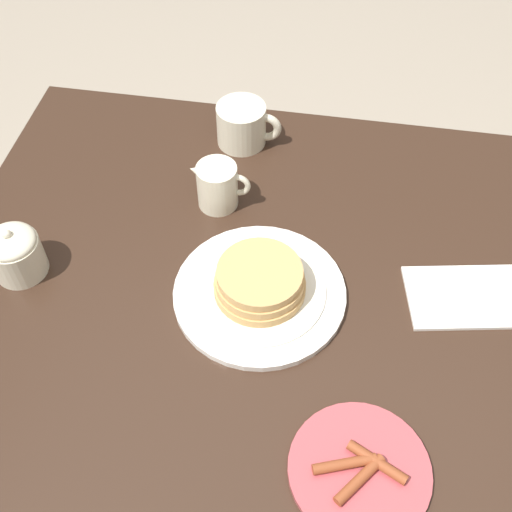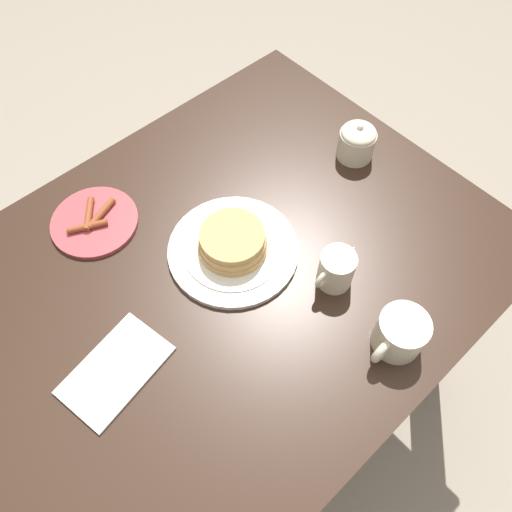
% 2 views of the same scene
% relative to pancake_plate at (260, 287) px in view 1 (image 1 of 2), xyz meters
% --- Properties ---
extents(ground_plane, '(8.00, 8.00, 0.00)m').
position_rel_pancake_plate_xyz_m(ground_plane, '(0.03, 0.02, -0.77)').
color(ground_plane, gray).
extents(dining_table, '(1.10, 0.88, 0.74)m').
position_rel_pancake_plate_xyz_m(dining_table, '(0.03, 0.02, -0.16)').
color(dining_table, '#332116').
rests_on(dining_table, ground_plane).
extents(pancake_plate, '(0.27, 0.27, 0.06)m').
position_rel_pancake_plate_xyz_m(pancake_plate, '(0.00, 0.00, 0.00)').
color(pancake_plate, white).
rests_on(pancake_plate, dining_table).
extents(side_plate_bacon, '(0.19, 0.19, 0.02)m').
position_rel_pancake_plate_xyz_m(side_plate_bacon, '(0.17, -0.25, -0.02)').
color(side_plate_bacon, '#B2474C').
rests_on(side_plate_bacon, dining_table).
extents(coffee_mug, '(0.12, 0.09, 0.08)m').
position_rel_pancake_plate_xyz_m(coffee_mug, '(-0.09, 0.35, 0.02)').
color(coffee_mug, beige).
rests_on(coffee_mug, dining_table).
extents(creamer_pitcher, '(0.11, 0.07, 0.09)m').
position_rel_pancake_plate_xyz_m(creamer_pitcher, '(-0.10, 0.19, 0.02)').
color(creamer_pitcher, beige).
rests_on(creamer_pitcher, dining_table).
extents(sugar_bowl, '(0.08, 0.08, 0.09)m').
position_rel_pancake_plate_xyz_m(sugar_bowl, '(-0.39, -0.01, 0.02)').
color(sugar_bowl, beige).
rests_on(sugar_bowl, dining_table).
extents(napkin, '(0.21, 0.15, 0.01)m').
position_rel_pancake_plate_xyz_m(napkin, '(0.32, 0.05, -0.02)').
color(napkin, silver).
rests_on(napkin, dining_table).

